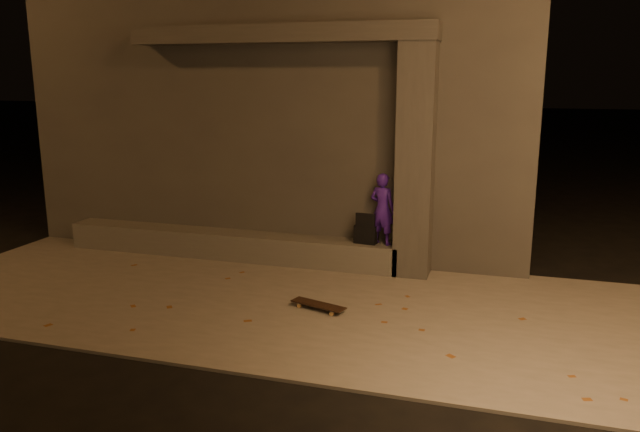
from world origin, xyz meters
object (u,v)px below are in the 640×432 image
(skateboard, at_px, (318,305))
(backpack, at_px, (366,232))
(column, at_px, (415,162))
(skateboarder, at_px, (382,209))

(skateboard, bearing_deg, backpack, 100.78)
(column, relative_size, skateboard, 4.42)
(skateboarder, xyz_separation_m, backpack, (-0.25, -0.00, -0.40))
(skateboarder, height_order, backpack, skateboarder)
(skateboarder, distance_m, skateboard, 2.23)
(skateboarder, xyz_separation_m, skateboard, (-0.47, -1.96, -0.96))
(column, bearing_deg, skateboarder, 180.00)
(column, relative_size, backpack, 7.09)
(column, distance_m, skateboard, 2.79)
(skateboard, bearing_deg, skateboarder, 93.65)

